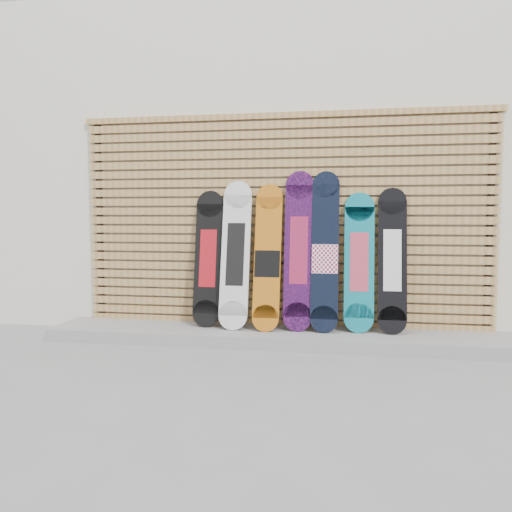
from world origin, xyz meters
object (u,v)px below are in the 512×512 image
(snowboard_1, at_px, (236,254))
(snowboard_2, at_px, (268,258))
(snowboard_0, at_px, (208,258))
(snowboard_6, at_px, (392,260))
(snowboard_4, at_px, (325,252))
(snowboard_5, at_px, (359,262))
(snowboard_3, at_px, (299,250))

(snowboard_1, relative_size, snowboard_2, 1.02)
(snowboard_1, bearing_deg, snowboard_0, 171.81)
(snowboard_0, relative_size, snowboard_6, 0.99)
(snowboard_2, relative_size, snowboard_4, 0.92)
(snowboard_1, distance_m, snowboard_4, 0.90)
(snowboard_0, relative_size, snowboard_5, 1.02)
(snowboard_3, xyz_separation_m, snowboard_5, (0.59, 0.02, -0.11))
(snowboard_2, distance_m, snowboard_6, 1.21)
(snowboard_0, bearing_deg, snowboard_5, 0.04)
(snowboard_5, xyz_separation_m, snowboard_6, (0.31, -0.01, 0.02))
(snowboard_3, height_order, snowboard_6, snowboard_3)
(snowboard_3, relative_size, snowboard_5, 1.16)
(snowboard_1, bearing_deg, snowboard_3, 2.22)
(snowboard_0, distance_m, snowboard_6, 1.84)
(snowboard_0, bearing_deg, snowboard_4, -1.51)
(snowboard_0, xyz_separation_m, snowboard_4, (1.19, -0.03, 0.08))
(snowboard_2, distance_m, snowboard_5, 0.90)
(snowboard_3, height_order, snowboard_5, snowboard_3)
(snowboard_4, distance_m, snowboard_5, 0.35)
(snowboard_1, relative_size, snowboard_3, 0.94)
(snowboard_6, bearing_deg, snowboard_3, -179.24)
(snowboard_4, xyz_separation_m, snowboard_6, (0.65, 0.03, -0.07))
(snowboard_0, height_order, snowboard_4, snowboard_4)
(snowboard_4, bearing_deg, snowboard_0, 178.49)
(snowboard_3, bearing_deg, snowboard_1, -177.78)
(snowboard_5, bearing_deg, snowboard_0, -179.96)
(snowboard_1, relative_size, snowboard_4, 0.95)
(snowboard_1, height_order, snowboard_5, snowboard_1)
(snowboard_3, bearing_deg, snowboard_4, -2.93)
(snowboard_0, bearing_deg, snowboard_1, -8.19)
(snowboard_5, bearing_deg, snowboard_4, -174.43)
(snowboard_3, relative_size, snowboard_6, 1.12)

